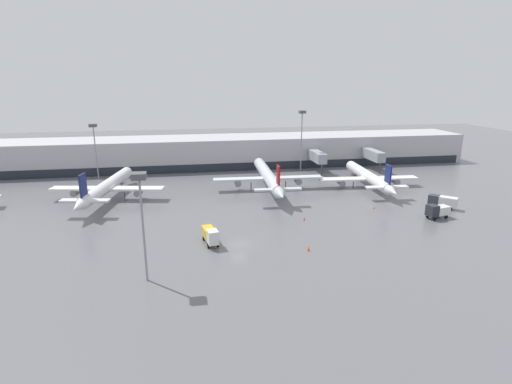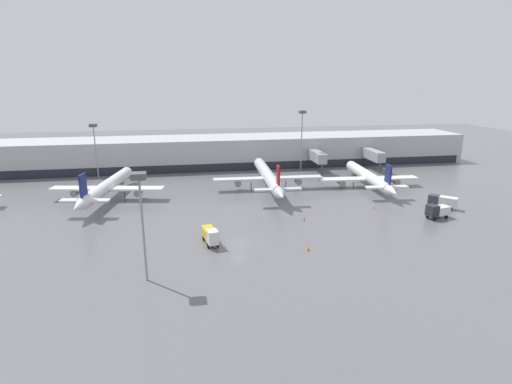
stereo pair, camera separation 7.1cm
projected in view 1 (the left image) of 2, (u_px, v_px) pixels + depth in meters
The scene contains 16 objects.
ground_plane at pixel (239, 244), 65.45m from camera, with size 320.00×320.00×0.00m, color slate.
terminal_building at pixel (213, 152), 122.92m from camera, with size 160.00×27.19×9.00m.
parked_jet_1 at pixel (268, 176), 96.99m from camera, with size 26.66×37.91×8.75m.
parked_jet_2 at pixel (107, 187), 88.56m from camera, with size 25.18×33.58×8.66m.
parked_jet_3 at pixel (369, 177), 99.49m from camera, with size 25.19×32.38×7.95m.
service_truck_0 at pixel (443, 201), 83.31m from camera, with size 5.28×5.21×2.60m.
service_truck_1 at pixel (210, 235), 65.16m from camera, with size 2.59×5.79×2.90m.
service_truck_2 at pixel (437, 210), 77.22m from camera, with size 5.05×2.98×2.83m.
traffic_cone_0 at pixel (308, 249), 62.84m from camera, with size 0.52×0.52×0.75m.
traffic_cone_1 at pixel (452, 203), 86.10m from camera, with size 0.50×0.50×0.76m.
traffic_cone_2 at pixel (216, 245), 64.14m from camera, with size 0.49×0.49×0.64m.
traffic_cone_3 at pixel (374, 207), 83.21m from camera, with size 0.37×0.37×0.62m.
traffic_cone_4 at pixel (304, 218), 76.40m from camera, with size 0.36×0.36×0.78m.
apron_light_mast_0 at pixel (140, 195), 50.41m from camera, with size 1.80×1.80×14.85m.
apron_light_mast_1 at pixel (94, 135), 105.22m from camera, with size 1.80×1.80×14.81m.
apron_light_mast_2 at pixel (302, 123), 114.40m from camera, with size 1.80×1.80×17.50m.
Camera 1 is at (-7.78, -60.20, 26.08)m, focal length 28.00 mm.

